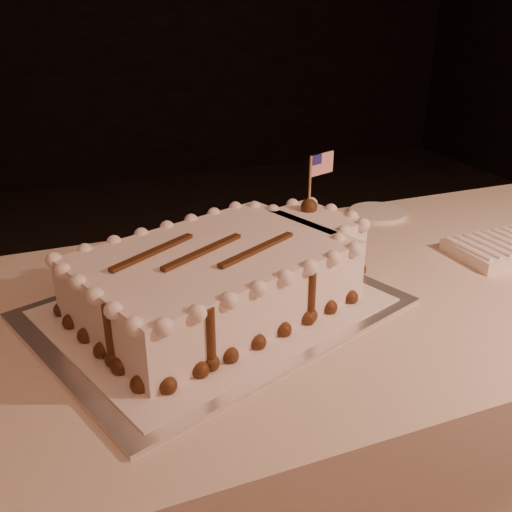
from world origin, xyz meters
name	(u,v)px	position (x,y,z in m)	size (l,w,h in m)	color
banquet_table	(257,455)	(0.00, 0.60, 0.38)	(2.40, 0.80, 0.75)	beige
cake_board	(215,308)	(-0.08, 0.60, 0.75)	(0.61, 0.46, 0.01)	silver
doily	(215,306)	(-0.08, 0.60, 0.76)	(0.54, 0.41, 0.00)	white
sheet_cake	(228,273)	(-0.05, 0.61, 0.81)	(0.60, 0.45, 0.23)	white
napkin_stack	(500,249)	(0.58, 0.60, 0.77)	(0.21, 0.15, 0.03)	white
side_plate	(378,213)	(0.47, 0.92, 0.76)	(0.15, 0.15, 0.01)	white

